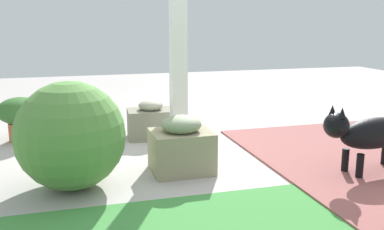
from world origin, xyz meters
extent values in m
plane|color=#AFA8A4|center=(0.00, 0.00, 0.00)|extent=(12.00, 12.00, 0.00)
cube|color=#935350|center=(-1.17, 0.61, 0.01)|extent=(1.80, 2.40, 0.02)
cube|color=white|center=(0.32, -0.10, 1.06)|extent=(0.14, 0.14, 2.11)
cube|color=slate|center=(0.50, -0.57, 0.15)|extent=(0.48, 0.35, 0.30)
ellipsoid|color=gray|center=(0.50, -0.57, 0.34)|extent=(0.25, 0.25, 0.11)
cube|color=gray|center=(0.45, 0.49, 0.17)|extent=(0.48, 0.40, 0.33)
ellipsoid|color=gray|center=(0.45, 0.49, 0.39)|extent=(0.32, 0.32, 0.14)
sphere|color=#578B41|center=(1.29, 0.62, 0.39)|extent=(0.78, 0.78, 0.78)
cylinder|color=#AC5D36|center=(1.77, -0.83, 0.09)|extent=(0.25, 0.25, 0.19)
ellipsoid|color=#33642A|center=(1.77, -0.83, 0.31)|extent=(0.44, 0.44, 0.27)
ellipsoid|color=black|center=(-1.00, 0.94, 0.32)|extent=(0.69, 0.30, 0.25)
sphere|color=black|center=(-0.61, 0.99, 0.42)|extent=(0.19, 0.19, 0.19)
cone|color=black|center=(-0.62, 1.04, 0.53)|extent=(0.06, 0.06, 0.08)
cone|color=black|center=(-0.60, 0.93, 0.53)|extent=(0.06, 0.06, 0.08)
cylinder|color=black|center=(-0.80, 1.04, 0.10)|extent=(0.06, 0.06, 0.20)
cylinder|color=black|center=(-0.78, 0.89, 0.10)|extent=(0.06, 0.06, 0.20)
camera|label=1|loc=(1.28, 3.72, 1.19)|focal=40.89mm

